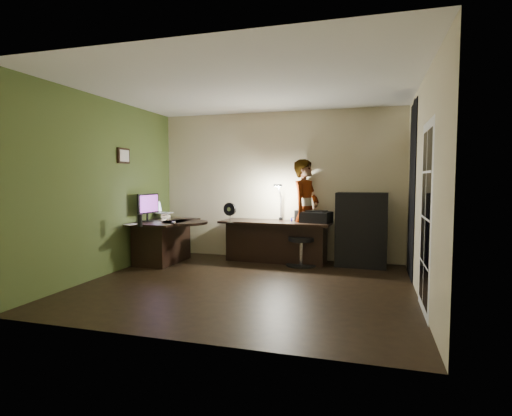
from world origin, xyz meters
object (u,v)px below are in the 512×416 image
(desk_left, at_px, (165,242))
(office_chair, at_px, (301,239))
(monitor, at_px, (147,212))
(person, at_px, (305,211))
(desk_right, at_px, (275,242))
(cabinet, at_px, (361,230))

(desk_left, xyz_separation_m, office_chair, (2.37, 0.40, 0.09))
(monitor, bearing_deg, person, 25.70)
(desk_right, distance_m, person, 0.76)
(person, bearing_deg, cabinet, -77.08)
(desk_left, bearing_deg, person, 17.81)
(desk_left, distance_m, person, 2.55)
(desk_left, bearing_deg, cabinet, 11.28)
(cabinet, relative_size, person, 0.69)
(person, bearing_deg, office_chair, -162.78)
(desk_left, relative_size, desk_right, 0.66)
(monitor, distance_m, office_chair, 2.70)
(cabinet, relative_size, monitor, 2.32)
(office_chair, bearing_deg, monitor, -160.29)
(desk_right, bearing_deg, monitor, -157.46)
(desk_left, height_order, desk_right, desk_left)
(desk_right, bearing_deg, office_chair, -17.30)
(desk_left, distance_m, desk_right, 1.96)
(desk_left, xyz_separation_m, cabinet, (3.34, 0.62, 0.25))
(desk_right, relative_size, monitor, 3.62)
(desk_left, bearing_deg, monitor, -142.77)
(desk_left, bearing_deg, office_chair, 10.29)
(cabinet, height_order, office_chair, cabinet)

